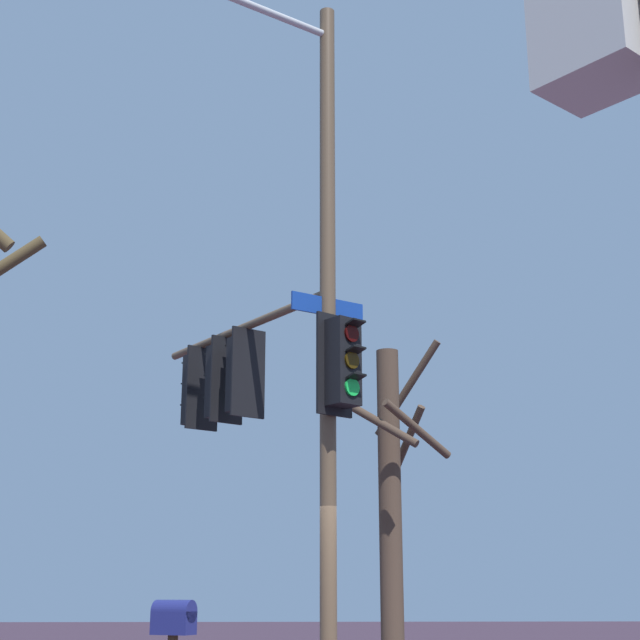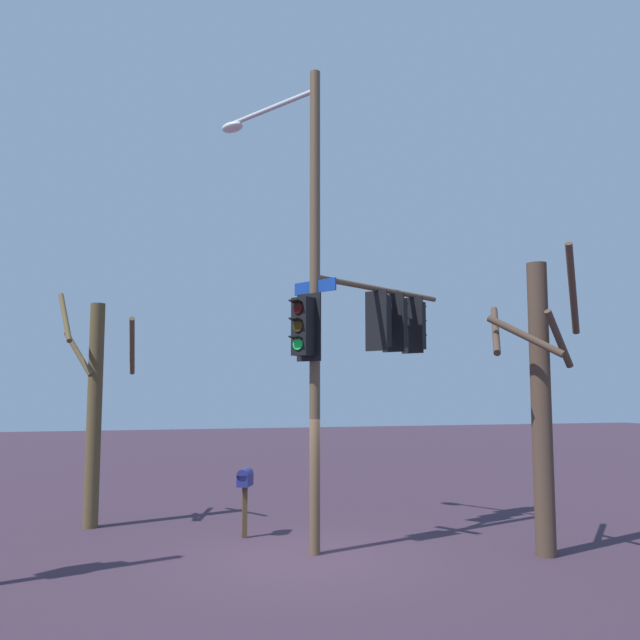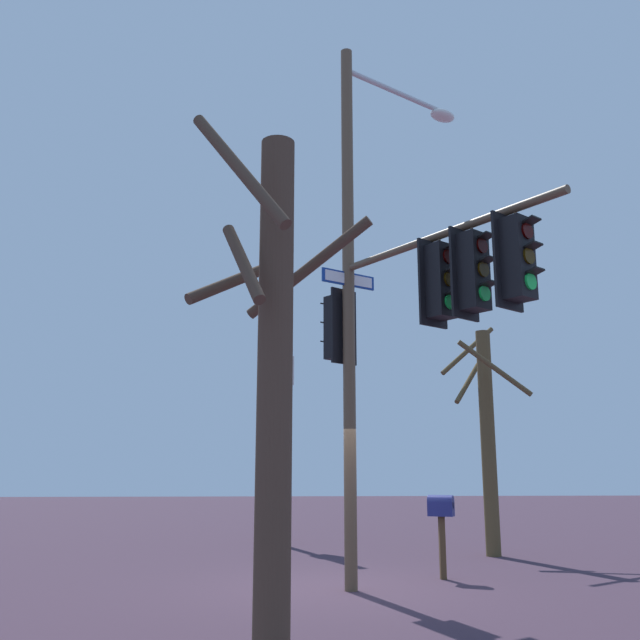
# 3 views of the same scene
# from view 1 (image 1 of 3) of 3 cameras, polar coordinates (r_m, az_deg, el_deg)

# --- Properties ---
(main_signal_pole_assembly) EXTENTS (2.94, 5.33, 9.41)m
(main_signal_pole_assembly) POSITION_cam_1_polar(r_m,az_deg,el_deg) (13.26, -2.96, -1.08)
(main_signal_pole_assembly) COLOR brown
(main_signal_pole_assembly) RESTS_ON ground
(secondary_pole_assembly) EXTENTS (0.74, 0.80, 7.40)m
(secondary_pole_assembly) POSITION_cam_1_polar(r_m,az_deg,el_deg) (5.43, 18.26, 14.52)
(secondary_pole_assembly) COLOR brown
(secondary_pole_assembly) RESTS_ON ground
(mailbox) EXTENTS (0.50, 0.40, 1.41)m
(mailbox) POSITION_cam_1_polar(r_m,az_deg,el_deg) (10.91, -8.68, -17.64)
(mailbox) COLOR #4C3823
(mailbox) RESTS_ON ground
(bare_tree_behind_pole) EXTENTS (2.17, 2.13, 5.73)m
(bare_tree_behind_pole) POSITION_cam_1_polar(r_m,az_deg,el_deg) (16.16, 4.26, -10.58)
(bare_tree_behind_pole) COLOR #49372A
(bare_tree_behind_pole) RESTS_ON ground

